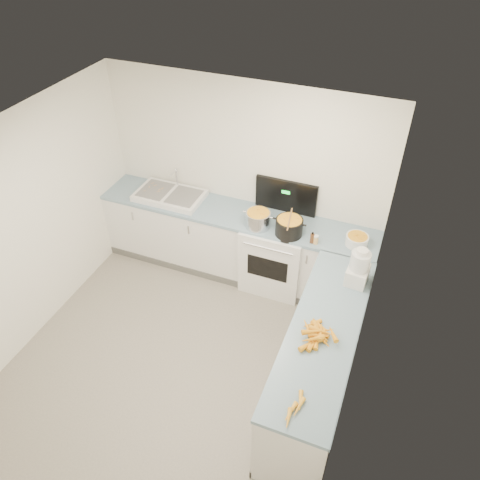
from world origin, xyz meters
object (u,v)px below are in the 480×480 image
at_px(food_processor, 359,268).
at_px(black_pot, 289,228).
at_px(stove, 276,253).
at_px(mixing_bowl, 357,240).
at_px(spice_jar, 316,240).
at_px(steel_pot, 258,220).
at_px(sink, 170,195).
at_px(extract_bottle, 312,238).

bearing_deg(food_processor, black_pot, 149.90).
xyz_separation_m(stove, mixing_bowl, (0.94, -0.05, 0.52)).
xyz_separation_m(spice_jar, food_processor, (0.54, -0.45, 0.14)).
distance_m(steel_pot, food_processor, 1.36).
xyz_separation_m(sink, black_pot, (1.63, -0.16, 0.05)).
bearing_deg(extract_bottle, sink, 173.54).
height_order(steel_pot, mixing_bowl, steel_pot).
height_order(steel_pot, spice_jar, steel_pot).
height_order(sink, mixing_bowl, sink).
height_order(black_pot, food_processor, food_processor).
relative_size(black_pot, extract_bottle, 2.65).
relative_size(steel_pot, mixing_bowl, 1.17).
bearing_deg(sink, black_pot, -5.74).
height_order(stove, black_pot, stove).
relative_size(black_pot, spice_jar, 3.35).
distance_m(black_pot, spice_jar, 0.34).
bearing_deg(extract_bottle, steel_pot, 174.50).
bearing_deg(spice_jar, black_pot, 170.57).
distance_m(mixing_bowl, extract_bottle, 0.50).
bearing_deg(steel_pot, food_processor, -22.42).
height_order(sink, steel_pot, sink).
bearing_deg(sink, spice_jar, -6.37).
distance_m(sink, extract_bottle, 1.93).
distance_m(extract_bottle, food_processor, 0.75).
relative_size(steel_pot, black_pot, 0.94).
xyz_separation_m(mixing_bowl, extract_bottle, (-0.47, -0.15, 0.00)).
distance_m(black_pot, extract_bottle, 0.29).
bearing_deg(mixing_bowl, steel_pot, -175.61).
bearing_deg(extract_bottle, mixing_bowl, 17.78).
bearing_deg(sink, food_processor, -14.97).
distance_m(mixing_bowl, food_processor, 0.63).
bearing_deg(steel_pot, mixing_bowl, 4.39).
distance_m(sink, spice_jar, 1.97).
bearing_deg(steel_pot, stove, 34.43).
distance_m(stove, black_pot, 0.60).
bearing_deg(food_processor, spice_jar, 140.17).
relative_size(stove, steel_pot, 4.63).
bearing_deg(mixing_bowl, extract_bottle, -162.22).
bearing_deg(stove, steel_pot, -145.57).
distance_m(black_pot, mixing_bowl, 0.77).
relative_size(mixing_bowl, spice_jar, 2.70).
bearing_deg(mixing_bowl, spice_jar, -160.30).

